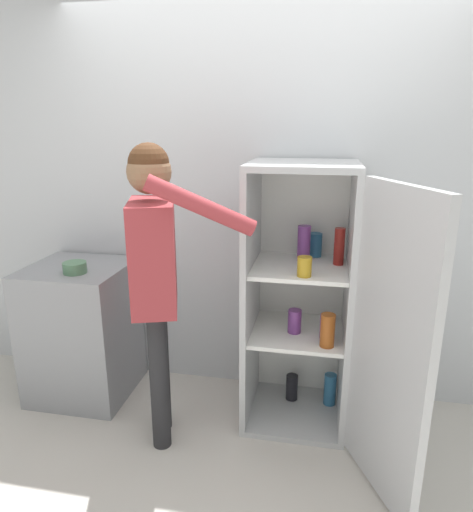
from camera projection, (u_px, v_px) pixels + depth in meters
The scene contains 6 objects.
ground_plane at pixel (229, 479), 2.38m from camera, with size 12.00×12.00×0.00m, color beige.
wall_back at pixel (260, 206), 2.95m from camera, with size 7.00×0.06×2.55m.
refrigerator at pixel (316, 305), 2.61m from camera, with size 0.90×1.14×1.58m.
person at pixel (155, 259), 2.42m from camera, with size 0.74×0.52×1.70m.
counter at pixel (83, 330), 3.06m from camera, with size 0.63×0.60×0.90m.
bowl at pixel (75, 268), 2.80m from camera, with size 0.14×0.14×0.07m.
Camera 1 is at (0.41, -1.91, 1.79)m, focal length 32.00 mm.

